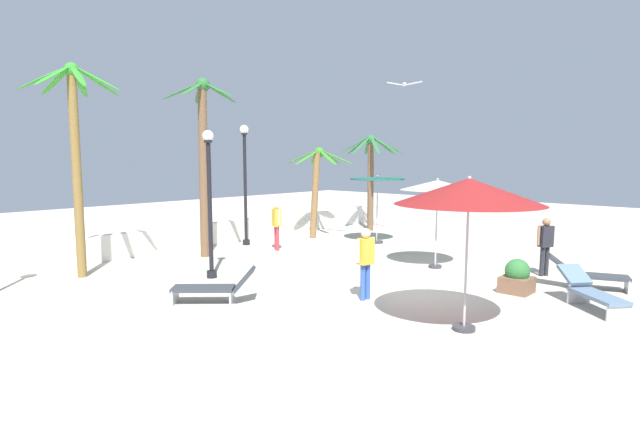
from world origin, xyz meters
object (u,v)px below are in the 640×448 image
Objects in this scene: patio_umbrella_1 at (377,184)px; palm_tree_1 at (371,168)px; guest_1 at (366,257)px; lounge_chair_2 at (587,274)px; lamp_post_2 at (245,177)px; seagull_0 at (405,84)px; palm_tree_0 at (203,149)px; lounge_chair_1 at (214,287)px; patio_umbrella_2 at (437,186)px; guest_0 at (545,241)px; palm_tree_2 at (317,178)px; planter at (517,277)px; patio_umbrella_0 at (469,192)px; lounge_chair_0 at (591,291)px; palm_tree_3 at (75,142)px; lamp_post_1 at (210,198)px; guest_2 at (277,221)px.

patio_umbrella_1 is 3.53m from palm_tree_1.
lounge_chair_2 is at bearing -37.38° from guest_1.
seagull_0 is (2.09, -5.66, 3.09)m from lamp_post_2.
patio_umbrella_1 is 4.38m from seagull_0.
lounge_chair_1 is at bearing -122.89° from palm_tree_0.
seagull_0 is (0.82, 1.78, 3.20)m from patio_umbrella_2.
lamp_post_2 is 2.74× the size of guest_0.
patio_umbrella_1 is 2.79m from palm_tree_2.
lounge_chair_1 is 7.35m from planter.
palm_tree_2 reaches higher than planter.
palm_tree_1 is (9.70, 9.65, 0.17)m from patio_umbrella_0.
lounge_chair_0 is at bearing -23.31° from patio_umbrella_0.
palm_tree_0 reaches higher than lounge_chair_0.
palm_tree_3 reaches higher than patio_umbrella_1.
lounge_chair_0 is (3.96, -8.61, -1.82)m from lamp_post_1.
patio_umbrella_2 reaches higher than lounge_chair_2.
palm_tree_2 reaches higher than lounge_chair_2.
patio_umbrella_2 is at bearing -14.44° from lounge_chair_1.
lamp_post_2 reaches higher than patio_umbrella_0.
palm_tree_1 is 2.50× the size of guest_2.
guest_0 is (2.55, 1.90, 0.60)m from lounge_chair_0.
lounge_chair_2 is (7.21, -5.89, 0.01)m from lounge_chair_1.
seagull_0 is at bearing -126.28° from patio_umbrella_1.
patio_umbrella_0 reaches higher than lounge_chair_0.
lamp_post_1 is at bearing 104.21° from guest_1.
palm_tree_2 is at bearing 21.29° from lamp_post_1.
patio_umbrella_1 is at bearing 53.72° from seagull_0.
patio_umbrella_2 is 3.20× the size of planter.
palm_tree_3 is at bearing 100.88° from lounge_chair_1.
palm_tree_0 reaches higher than guest_1.
palm_tree_2 is at bearing 100.32° from patio_umbrella_1.
patio_umbrella_1 is 4.28m from guest_2.
guest_1 is (-6.20, -7.36, -1.43)m from palm_tree_2.
palm_tree_2 reaches higher than patio_umbrella_0.
palm_tree_2 is at bearing 0.66° from palm_tree_3.
seagull_0 is at bearing 25.25° from guest_1.
patio_umbrella_2 is 7.04m from palm_tree_2.
lounge_chair_0 is (6.34, -11.36, -3.34)m from palm_tree_3.
lounge_chair_2 reaches higher than lounge_chair_0.
lamp_post_1 is 5.43m from lamp_post_2.
palm_tree_3 is 13.43m from lounge_chair_0.
patio_umbrella_1 is at bearing 66.06° from lounge_chair_0.
lamp_post_1 is at bearing 125.66° from lounge_chair_2.
lounge_chair_1 is at bearing 150.17° from guest_0.
patio_umbrella_1 is 2.50× the size of seagull_0.
lounge_chair_1 is at bearing 113.30° from patio_umbrella_0.
palm_tree_3 is 6.01m from lounge_chair_1.
palm_tree_0 is 1.36× the size of palm_tree_1.
palm_tree_2 is 2.27× the size of guest_0.
patio_umbrella_0 is 1.76× the size of guest_1.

